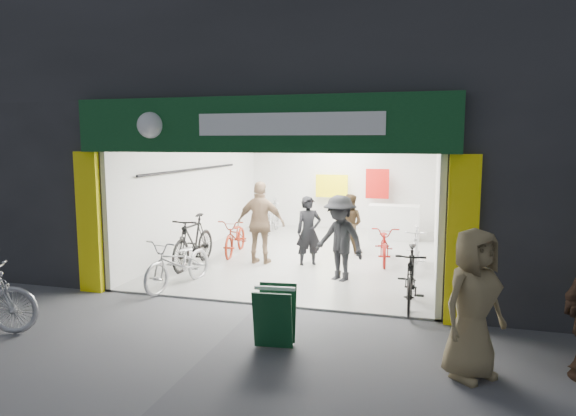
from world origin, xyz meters
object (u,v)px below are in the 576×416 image
at_px(bike_left_front, 179,263).
at_px(bike_right_front, 411,278).
at_px(pedestrian_near, 473,304).
at_px(sandwich_board, 275,315).

height_order(bike_left_front, bike_right_front, bike_right_front).
bearing_deg(pedestrian_near, sandwich_board, 130.31).
xyz_separation_m(bike_left_front, pedestrian_near, (5.10, -2.44, 0.41)).
relative_size(bike_left_front, sandwich_board, 2.29).
relative_size(bike_left_front, pedestrian_near, 1.04).
height_order(pedestrian_near, sandwich_board, pedestrian_near).
bearing_deg(bike_left_front, sandwich_board, -29.07).
bearing_deg(bike_right_front, pedestrian_near, -72.05).
relative_size(bike_right_front, pedestrian_near, 0.95).
relative_size(bike_left_front, bike_right_front, 1.09).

